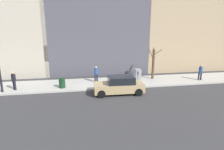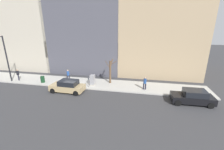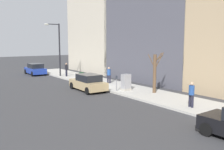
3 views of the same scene
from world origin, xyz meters
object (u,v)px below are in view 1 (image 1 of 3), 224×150
at_px(parking_meter, 138,77).
at_px(bare_tree, 153,63).
at_px(pedestrian_midblock, 96,73).
at_px(trash_bin, 62,83).
at_px(utility_box, 137,76).
at_px(pedestrian_far_corner, 14,80).
at_px(parked_car_tan, 119,85).
at_px(pedestrian_near_meter, 200,71).

height_order(parking_meter, bare_tree, bare_tree).
bearing_deg(pedestrian_midblock, bare_tree, -26.98).
xyz_separation_m(bare_tree, pedestrian_midblock, (-0.29, 6.32, -0.80)).
bearing_deg(pedestrian_midblock, trash_bin, 173.97).
xyz_separation_m(utility_box, bare_tree, (1.32, -2.21, 1.04)).
bearing_deg(parking_meter, trash_bin, 86.40).
relative_size(parking_meter, pedestrian_far_corner, 0.81).
height_order(parked_car_tan, pedestrian_far_corner, pedestrian_far_corner).
height_order(parking_meter, pedestrian_far_corner, pedestrian_far_corner).
relative_size(bare_tree, pedestrian_near_meter, 2.05).
relative_size(parking_meter, bare_tree, 0.40).
bearing_deg(pedestrian_midblock, pedestrian_far_corner, 160.54).
bearing_deg(utility_box, pedestrian_midblock, 75.96).
bearing_deg(bare_tree, trash_bin, 100.13).
distance_m(utility_box, pedestrian_near_meter, 7.00).
xyz_separation_m(parked_car_tan, pedestrian_midblock, (3.47, 1.69, 0.35)).
xyz_separation_m(parking_meter, pedestrian_near_meter, (0.71, -7.24, 0.11)).
xyz_separation_m(parking_meter, trash_bin, (0.45, 7.15, -0.38)).
distance_m(parked_car_tan, pedestrian_near_meter, 9.71).
distance_m(pedestrian_near_meter, pedestrian_far_corner, 18.52).
relative_size(bare_tree, pedestrian_far_corner, 2.05).
bearing_deg(parking_meter, pedestrian_midblock, 64.10).
bearing_deg(parking_meter, parked_car_tan, 126.00).
distance_m(parked_car_tan, bare_tree, 6.08).
bearing_deg(pedestrian_midblock, parked_car_tan, -93.65).
bearing_deg(trash_bin, utility_box, -86.91).
xyz_separation_m(parked_car_tan, trash_bin, (2.04, 4.97, -0.14)).
xyz_separation_m(parked_car_tan, pedestrian_far_corner, (2.15, 9.09, 0.35)).
bearing_deg(parking_meter, utility_box, -16.18).
relative_size(parked_car_tan, pedestrian_far_corner, 2.56).
bearing_deg(parked_car_tan, pedestrian_far_corner, 78.62).
bearing_deg(parked_car_tan, pedestrian_near_meter, -74.41).
xyz_separation_m(parked_car_tan, pedestrian_near_meter, (2.30, -9.43, 0.35)).
xyz_separation_m(utility_box, pedestrian_near_meter, (-0.14, -7.00, 0.24)).
bearing_deg(pedestrian_far_corner, parked_car_tan, 32.00).
bearing_deg(pedestrian_far_corner, parking_meter, 42.45).
relative_size(trash_bin, pedestrian_far_corner, 0.54).
xyz_separation_m(bare_tree, pedestrian_far_corner, (-1.61, 13.73, -0.80)).
distance_m(parking_meter, pedestrian_near_meter, 7.28).
relative_size(parking_meter, trash_bin, 1.50).
distance_m(trash_bin, pedestrian_near_meter, 14.41).
bearing_deg(parked_car_tan, bare_tree, -49.12).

